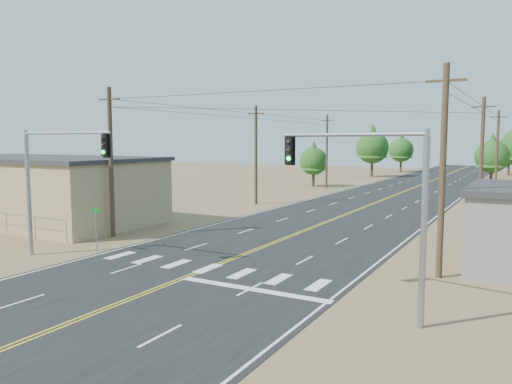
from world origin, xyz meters
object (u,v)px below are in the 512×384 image
Objects in this scene: building_left at (35,190)px; signal_mast_left at (50,171)px; signal_mast_right at (377,190)px; street_sign at (96,223)px.

signal_mast_left is at bearing -33.89° from building_left.
signal_mast_right is 17.52m from street_sign.
building_left is 2.83× the size of signal_mast_left.
signal_mast_right is at bearing -11.49° from street_sign.
street_sign is (13.20, -6.00, -0.76)m from building_left.
signal_mast_left is at bearing -114.61° from street_sign.
signal_mast_right is at bearing -1.41° from signal_mast_left.
signal_mast_right is (17.98, -0.40, -0.14)m from signal_mast_left.
building_left is 31.55m from signal_mast_right.
building_left is 7.71× the size of street_sign.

